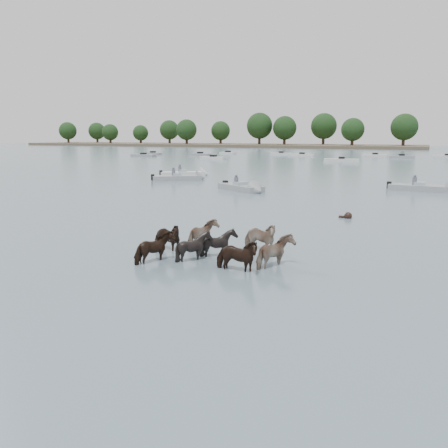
% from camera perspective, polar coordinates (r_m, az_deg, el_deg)
% --- Properties ---
extents(ground, '(400.00, 400.00, 0.00)m').
position_cam_1_polar(ground, '(16.89, -11.13, -4.71)').
color(ground, slate).
rests_on(ground, ground).
extents(shoreline, '(160.00, 30.00, 1.00)m').
position_cam_1_polar(shoreline, '(181.58, -2.02, 9.92)').
color(shoreline, '#4C4233').
rests_on(shoreline, ground).
extents(pony_herd, '(6.22, 4.50, 1.39)m').
position_cam_1_polar(pony_herd, '(17.06, -1.27, -2.79)').
color(pony_herd, black).
rests_on(pony_herd, ground).
extents(swimming_pony, '(0.72, 0.44, 0.44)m').
position_cam_1_polar(swimming_pony, '(26.09, 15.26, 0.95)').
color(swimming_pony, black).
rests_on(swimming_pony, ground).
extents(motorboat_a, '(5.31, 4.34, 1.92)m').
position_cam_1_polar(motorboat_a, '(46.52, -5.00, 5.81)').
color(motorboat_a, gray).
rests_on(motorboat_a, ground).
extents(motorboat_b, '(5.03, 3.91, 1.92)m').
position_cam_1_polar(motorboat_b, '(37.13, 2.79, 4.48)').
color(motorboat_b, gray).
rests_on(motorboat_b, ground).
extents(motorboat_c, '(5.45, 1.93, 1.92)m').
position_cam_1_polar(motorboat_c, '(40.82, 24.44, 4.10)').
color(motorboat_c, gray).
rests_on(motorboat_c, ground).
extents(motorboat_f, '(5.43, 4.09, 1.92)m').
position_cam_1_polar(motorboat_f, '(51.34, -4.34, 6.32)').
color(motorboat_f, silver).
rests_on(motorboat_f, ground).
extents(distant_flotilla, '(102.34, 27.45, 0.93)m').
position_cam_1_polar(distant_flotilla, '(90.03, 17.47, 7.96)').
color(distant_flotilla, gray).
rests_on(distant_flotilla, ground).
extents(treeline, '(148.44, 20.95, 12.52)m').
position_cam_1_polar(treeline, '(177.86, 0.55, 11.88)').
color(treeline, '#382619').
rests_on(treeline, ground).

